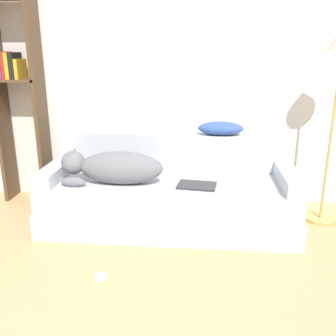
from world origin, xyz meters
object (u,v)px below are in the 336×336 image
(dog, at_px, (113,167))
(bookshelf, at_px, (18,92))
(couch, at_px, (169,203))
(throw_pillow, at_px, (221,128))
(power_adapter, at_px, (101,277))
(laptop, at_px, (197,185))

(dog, relative_size, bookshelf, 0.44)
(couch, bearing_deg, throw_pillow, 38.82)
(couch, xyz_separation_m, throw_pillow, (0.43, 0.35, 0.60))
(couch, relative_size, power_adapter, 29.50)
(laptop, distance_m, bookshelf, 1.96)
(bookshelf, bearing_deg, throw_pillow, -4.09)
(laptop, bearing_deg, dog, -173.85)
(dog, height_order, power_adapter, dog)
(throw_pillow, xyz_separation_m, bookshelf, (-1.93, 0.14, 0.29))
(bookshelf, bearing_deg, laptop, -18.68)
(laptop, bearing_deg, power_adapter, -121.47)
(dog, height_order, laptop, dog)
(throw_pillow, height_order, power_adapter, throw_pillow)
(couch, relative_size, throw_pillow, 5.27)
(couch, relative_size, dog, 2.49)
(bookshelf, bearing_deg, couch, -17.99)
(bookshelf, bearing_deg, dog, -29.00)
(couch, xyz_separation_m, bookshelf, (-1.50, 0.49, 0.89))
(couch, relative_size, laptop, 6.37)
(dog, bearing_deg, bookshelf, 151.00)
(laptop, relative_size, throw_pillow, 0.83)
(laptop, xyz_separation_m, bookshelf, (-1.74, 0.59, 0.68))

